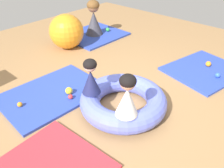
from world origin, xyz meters
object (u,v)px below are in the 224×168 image
at_px(adult_seated, 94,18).
at_px(play_ball_green, 108,30).
at_px(play_ball_blue, 218,75).
at_px(play_ball_orange_second, 20,104).
at_px(play_ball_teal, 74,38).
at_px(inflatable_cushion, 123,101).
at_px(play_ball_orange, 208,64).
at_px(play_ball_yellow, 69,91).
at_px(exercise_ball_large, 66,31).
at_px(child_in_navy, 91,77).
at_px(play_ball_red, 71,97).
at_px(child_in_white, 127,96).

distance_m(adult_seated, play_ball_green, 0.48).
bearing_deg(play_ball_blue, play_ball_orange_second, 146.35).
bearing_deg(play_ball_blue, play_ball_teal, 100.23).
height_order(inflatable_cushion, play_ball_orange, inflatable_cushion).
distance_m(play_ball_orange, play_ball_yellow, 2.44).
bearing_deg(play_ball_teal, play_ball_green, -12.47).
xyz_separation_m(play_ball_teal, exercise_ball_large, (-0.29, -0.15, 0.25)).
bearing_deg(play_ball_blue, play_ball_orange, 45.24).
bearing_deg(child_in_navy, play_ball_orange_second, -93.97).
relative_size(play_ball_red, exercise_ball_large, 0.10).
height_order(play_ball_yellow, exercise_ball_large, exercise_ball_large).
distance_m(inflatable_cushion, play_ball_orange_second, 1.39).
relative_size(adult_seated, play_ball_yellow, 7.27).
xyz_separation_m(play_ball_blue, play_ball_green, (0.34, 2.73, 0.00)).
height_order(play_ball_green, exercise_ball_large, exercise_ball_large).
height_order(child_in_white, play_ball_blue, child_in_white).
bearing_deg(inflatable_cushion, exercise_ball_large, 70.01).
distance_m(child_in_navy, exercise_ball_large, 2.10).
xyz_separation_m(inflatable_cushion, play_ball_green, (1.93, 2.08, -0.05)).
xyz_separation_m(child_in_navy, play_ball_blue, (1.86, -0.97, -0.42)).
xyz_separation_m(child_in_navy, play_ball_orange, (2.12, -0.71, -0.41)).
height_order(play_ball_orange, play_ball_green, play_ball_orange).
xyz_separation_m(play_ball_orange_second, exercise_ball_large, (1.70, 1.10, 0.27)).
xyz_separation_m(play_ball_blue, exercise_ball_large, (-0.82, 2.78, 0.26)).
distance_m(play_ball_red, play_ball_orange_second, 0.68).
height_order(play_ball_orange, play_ball_teal, play_ball_teal).
relative_size(child_in_navy, child_in_white, 0.92).
bearing_deg(play_ball_red, play_ball_orange, -25.20).
bearing_deg(play_ball_teal, play_ball_orange, -73.47).
bearing_deg(exercise_ball_large, play_ball_red, -127.70).
bearing_deg(exercise_ball_large, play_ball_orange, -66.80).
xyz_separation_m(inflatable_cushion, play_ball_orange, (1.85, -0.39, -0.05)).
xyz_separation_m(child_in_navy, play_ball_green, (2.20, 1.77, -0.41)).
height_order(child_in_navy, play_ball_orange, child_in_navy).
bearing_deg(adult_seated, child_in_navy, 162.82).
relative_size(play_ball_blue, play_ball_red, 1.19).
distance_m(child_in_navy, adult_seated, 2.65).
xyz_separation_m(child_in_white, play_ball_green, (2.23, 2.37, -0.43)).
bearing_deg(play_ball_green, adult_seated, 161.62).
height_order(play_ball_yellow, play_ball_orange_second, play_ball_yellow).
relative_size(play_ball_yellow, play_ball_orange_second, 1.54).
bearing_deg(play_ball_green, child_in_white, -133.24).
distance_m(play_ball_orange, play_ball_teal, 2.78).
bearing_deg(child_in_white, exercise_ball_large, 36.62).
distance_m(play_ball_orange_second, exercise_ball_large, 2.05).
bearing_deg(play_ball_red, inflatable_cushion, -60.84).
xyz_separation_m(play_ball_red, play_ball_orange_second, (-0.57, 0.37, -0.00)).
xyz_separation_m(play_ball_orange, play_ball_green, (0.08, 2.47, -0.00)).
bearing_deg(play_ball_red, play_ball_orange_second, 146.76).
bearing_deg(play_ball_yellow, adult_seated, 36.93).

